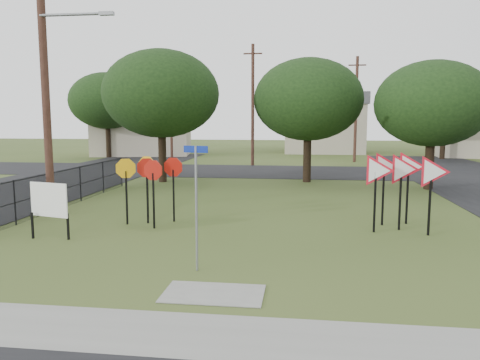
% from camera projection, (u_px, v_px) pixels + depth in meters
% --- Properties ---
extents(ground, '(140.00, 140.00, 0.00)m').
position_uv_depth(ground, '(231.00, 259.00, 11.65)').
color(ground, '#36491B').
extents(sidewalk, '(30.00, 1.60, 0.02)m').
position_uv_depth(sidewalk, '(193.00, 335.00, 7.52)').
color(sidewalk, gray).
rests_on(sidewalk, ground).
extents(street_left, '(8.00, 50.00, 0.02)m').
position_uv_depth(street_left, '(21.00, 190.00, 23.04)').
color(street_left, black).
rests_on(street_left, ground).
extents(street_far, '(60.00, 8.00, 0.02)m').
position_uv_depth(street_far, '(276.00, 171.00, 31.32)').
color(street_far, black).
rests_on(street_far, ground).
extents(curb_pad, '(2.00, 1.20, 0.02)m').
position_uv_depth(curb_pad, '(213.00, 294.00, 9.29)').
color(curb_pad, gray).
rests_on(curb_pad, ground).
extents(street_name_sign, '(0.58, 0.16, 2.87)m').
position_uv_depth(street_name_sign, '(196.00, 200.00, 10.55)').
color(street_name_sign, gray).
rests_on(street_name_sign, ground).
extents(stop_sign_cluster, '(2.08, 1.70, 2.21)m').
position_uv_depth(stop_sign_cluster, '(149.00, 174.00, 15.52)').
color(stop_sign_cluster, black).
rests_on(stop_sign_cluster, ground).
extents(yield_sign_cluster, '(2.63, 1.66, 2.46)m').
position_uv_depth(yield_sign_cluster, '(400.00, 173.00, 14.61)').
color(yield_sign_cluster, black).
rests_on(yield_sign_cluster, ground).
extents(info_board, '(1.29, 0.37, 1.65)m').
position_uv_depth(info_board, '(49.00, 202.00, 13.46)').
color(info_board, black).
rests_on(info_board, ground).
extents(utility_pole_main, '(3.55, 0.33, 10.00)m').
position_uv_depth(utility_pole_main, '(46.00, 69.00, 16.35)').
color(utility_pole_main, '#4A2C22').
rests_on(utility_pole_main, ground).
extents(far_pole_a, '(1.40, 0.24, 9.00)m').
position_uv_depth(far_pole_a, '(253.00, 104.00, 34.92)').
color(far_pole_a, '#4A2C22').
rests_on(far_pole_a, ground).
extents(far_pole_b, '(1.40, 0.24, 8.50)m').
position_uv_depth(far_pole_b, '(356.00, 109.00, 37.85)').
color(far_pole_b, '#4A2C22').
rests_on(far_pole_b, ground).
extents(far_pole_c, '(1.40, 0.24, 9.00)m').
position_uv_depth(far_pole_c, '(171.00, 107.00, 41.86)').
color(far_pole_c, '#4A2C22').
rests_on(far_pole_c, ground).
extents(fence_run, '(0.05, 11.55, 1.50)m').
position_uv_depth(fence_run, '(67.00, 187.00, 18.69)').
color(fence_run, black).
rests_on(fence_run, ground).
extents(house_left, '(10.58, 8.88, 7.20)m').
position_uv_depth(house_left, '(143.00, 118.00, 46.44)').
color(house_left, '#B4A991').
rests_on(house_left, ground).
extents(house_mid, '(8.40, 8.40, 6.20)m').
position_uv_depth(house_mid, '(324.00, 123.00, 50.06)').
color(house_mid, '#B4A991').
rests_on(house_mid, ground).
extents(house_right, '(8.30, 8.30, 7.20)m').
position_uv_depth(house_right, '(476.00, 118.00, 44.24)').
color(house_right, '#B4A991').
rests_on(house_right, ground).
extents(tree_near_left, '(6.40, 6.40, 7.27)m').
position_uv_depth(tree_near_left, '(161.00, 94.00, 25.58)').
color(tree_near_left, black).
rests_on(tree_near_left, ground).
extents(tree_near_mid, '(6.00, 6.00, 6.80)m').
position_uv_depth(tree_near_mid, '(308.00, 100.00, 25.56)').
color(tree_near_mid, black).
rests_on(tree_near_mid, ground).
extents(tree_near_right, '(5.60, 5.60, 6.33)m').
position_uv_depth(tree_near_right, '(432.00, 104.00, 22.86)').
color(tree_near_right, black).
rests_on(tree_near_right, ground).
extents(tree_far_left, '(6.80, 6.80, 7.73)m').
position_uv_depth(tree_far_left, '(107.00, 101.00, 42.57)').
color(tree_far_left, black).
rests_on(tree_far_left, ground).
extents(tree_far_right, '(6.00, 6.00, 6.80)m').
position_uv_depth(tree_far_right, '(445.00, 107.00, 40.72)').
color(tree_far_right, black).
rests_on(tree_far_right, ground).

